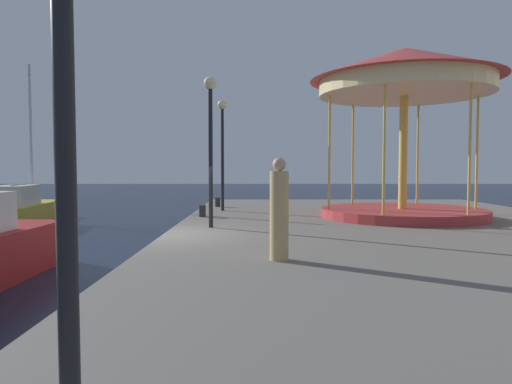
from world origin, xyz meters
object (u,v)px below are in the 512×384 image
object	(u,v)px
person_by_the_water	(280,212)
lamp_post_far_end	(224,135)
lamp_post_mid_promenade	(212,124)
sailboat_yellow	(25,208)
carousel	(406,90)
bollard_south	(204,211)
bollard_center	(219,202)

from	to	relation	value
person_by_the_water	lamp_post_far_end	bearing A→B (deg)	100.12
lamp_post_mid_promenade	person_by_the_water	xyz separation A→B (m)	(1.68, -4.54, -2.00)
sailboat_yellow	carousel	bearing A→B (deg)	-19.01
lamp_post_far_end	bollard_south	world-z (taller)	lamp_post_far_end
lamp_post_mid_promenade	lamp_post_far_end	size ratio (longest dim) A/B	0.98
lamp_post_mid_promenade	bollard_center	world-z (taller)	lamp_post_mid_promenade
carousel	bollard_south	bearing A→B (deg)	178.28
carousel	bollard_south	distance (m)	7.87
sailboat_yellow	carousel	world-z (taller)	sailboat_yellow
lamp_post_mid_promenade	bollard_south	distance (m)	3.94
lamp_post_mid_promenade	person_by_the_water	world-z (taller)	lamp_post_mid_promenade
sailboat_yellow	bollard_center	bearing A→B (deg)	-6.87
sailboat_yellow	lamp_post_mid_promenade	distance (m)	12.59
carousel	person_by_the_water	bearing A→B (deg)	-122.10
lamp_post_far_end	bollard_south	xyz separation A→B (m)	(-0.53, -2.23, -2.73)
carousel	bollard_center	xyz separation A→B (m)	(-6.57, 4.25, -4.03)
carousel	lamp_post_mid_promenade	bearing A→B (deg)	-156.89
bollard_center	sailboat_yellow	bearing A→B (deg)	173.13
carousel	bollard_center	world-z (taller)	carousel
bollard_center	bollard_south	world-z (taller)	same
lamp_post_far_end	person_by_the_water	distance (m)	9.98
carousel	lamp_post_mid_promenade	distance (m)	6.86
sailboat_yellow	carousel	xyz separation A→B (m)	(15.45, -5.32, 4.38)
sailboat_yellow	lamp_post_far_end	bearing A→B (deg)	-17.36
sailboat_yellow	bollard_south	size ratio (longest dim) A/B	18.37
bollard_south	bollard_center	bearing A→B (deg)	87.38
sailboat_yellow	bollard_south	distance (m)	10.10
bollard_south	sailboat_yellow	bearing A→B (deg)	149.52
bollard_center	bollard_south	distance (m)	4.05
carousel	person_by_the_water	size ratio (longest dim) A/B	3.38
sailboat_yellow	person_by_the_water	size ratio (longest dim) A/B	3.98
sailboat_yellow	bollard_center	size ratio (longest dim) A/B	18.37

